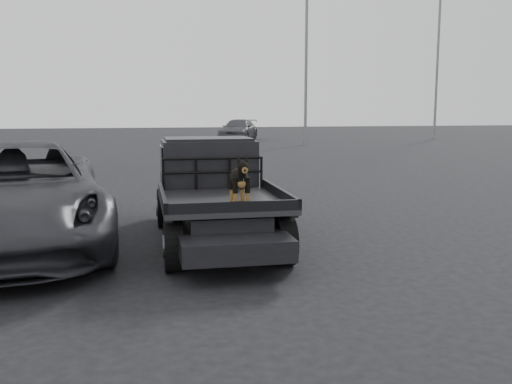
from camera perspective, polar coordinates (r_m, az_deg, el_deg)
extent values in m
plane|color=black|center=(8.95, 1.55, -6.88)|extent=(120.00, 120.00, 0.00)
imported|color=#2E2F34|center=(10.45, -23.21, -0.30)|extent=(3.91, 6.84, 1.80)
imported|color=#414145|center=(41.50, -1.77, 6.23)|extent=(3.90, 5.55, 1.49)
cylinder|color=slate|center=(36.51, 5.06, 14.55)|extent=(0.18, 0.18, 12.51)
cylinder|color=slate|center=(45.01, 17.82, 15.12)|extent=(0.18, 0.18, 15.77)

